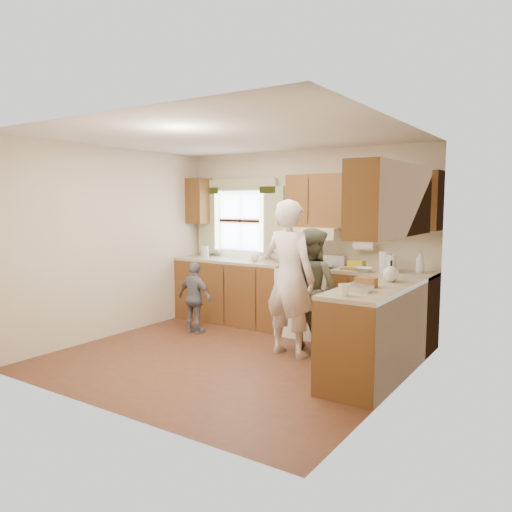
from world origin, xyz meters
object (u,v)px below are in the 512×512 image
Objects in this scene: woman_left at (290,278)px; woman_right at (312,289)px; child at (195,298)px; stove at (311,301)px.

woman_right is at bearing -101.38° from woman_left.
woman_right is (0.11, 0.35, -0.17)m from woman_left.
woman_right is 1.70m from child.
child is at bearing -149.85° from stove.
woman_right is at bearing -61.98° from stove.
woman_left is at bearing 177.21° from child.
woman_left is 0.40m from woman_right.
woman_right is at bearing -170.45° from child.
stove is 0.72m from woman_right.
stove is 1.10× the size of child.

